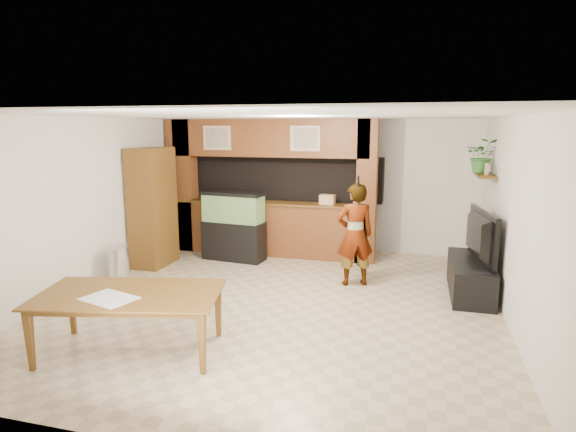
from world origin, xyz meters
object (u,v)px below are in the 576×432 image
(dining_table, at_px, (130,324))
(television, at_px, (473,236))
(aquarium, at_px, (234,227))
(pantry_cabinet, at_px, (152,207))
(person, at_px, (355,235))

(dining_table, bearing_deg, television, 25.52)
(television, xyz_separation_m, dining_table, (-3.78, -3.01, -0.55))
(television, distance_m, dining_table, 4.86)
(television, height_order, dining_table, television)
(aquarium, relative_size, dining_table, 0.66)
(pantry_cabinet, relative_size, person, 1.30)
(pantry_cabinet, relative_size, dining_table, 1.07)
(aquarium, bearing_deg, television, -5.21)
(pantry_cabinet, height_order, person, pantry_cabinet)
(person, height_order, dining_table, person)
(dining_table, bearing_deg, pantry_cabinet, 103.23)
(pantry_cabinet, xyz_separation_m, television, (5.35, -0.17, -0.16))
(television, height_order, person, person)
(aquarium, relative_size, person, 0.79)
(person, bearing_deg, television, 157.07)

